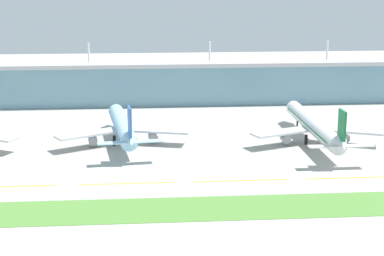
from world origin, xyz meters
The scene contains 9 objects.
ground_plane centered at (0.00, 0.00, 0.00)m, with size 600.00×600.00×0.00m, color #A8A59E.
terminal_building centered at (0.00, 111.82, 10.25)m, with size 288.00×34.00×29.10m.
airliner_near_middle centered at (-39.15, 34.27, 6.44)m, with size 48.43×60.14×18.90m.
airliner_far_middle centered at (29.95, 29.90, 6.46)m, with size 48.80×70.81×18.90m.
taxiway_stripe_west centered at (-71.00, -10.51, 0.02)m, with size 28.00×0.70×0.04m, color yellow.
taxiway_stripe_mid_west centered at (-37.00, -10.51, 0.02)m, with size 28.00×0.70×0.04m, color yellow.
taxiway_stripe_centre centered at (-3.00, -10.51, 0.02)m, with size 28.00×0.70×0.04m, color yellow.
taxiway_stripe_mid_east centered at (31.00, -10.51, 0.02)m, with size 28.00×0.70×0.04m, color yellow.
grass_verge centered at (0.00, -32.64, 0.05)m, with size 300.00×18.00×0.10m, color #518438.
Camera 1 is at (-32.01, -190.03, 60.70)m, focal length 59.77 mm.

